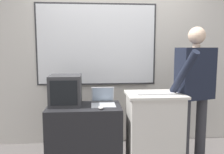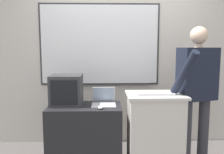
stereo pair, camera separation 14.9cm
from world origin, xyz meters
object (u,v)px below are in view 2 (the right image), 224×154
object	(u,v)px
person_presenter	(197,86)
wireless_keyboard	(156,94)
crt_monitor	(67,90)
computer_mouse_by_laptop	(100,107)
laptop	(104,99)
lectern_podium	(155,131)
side_desk	(85,136)

from	to	relation	value
person_presenter	wireless_keyboard	size ratio (longest dim) A/B	3.95
wireless_keyboard	crt_monitor	bearing A→B (deg)	168.16
computer_mouse_by_laptop	laptop	bearing A→B (deg)	81.33
lectern_podium	wireless_keyboard	world-z (taller)	wireless_keyboard
side_desk	wireless_keyboard	distance (m)	1.02
lectern_podium	computer_mouse_by_laptop	bearing A→B (deg)	-174.29
laptop	wireless_keyboard	size ratio (longest dim) A/B	0.69
laptop	computer_mouse_by_laptop	size ratio (longest dim) A/B	3.03
side_desk	laptop	distance (m)	0.51
side_desk	wireless_keyboard	world-z (taller)	wireless_keyboard
laptop	wireless_keyboard	world-z (taller)	laptop
computer_mouse_by_laptop	crt_monitor	world-z (taller)	crt_monitor
lectern_podium	person_presenter	size ratio (longest dim) A/B	0.54
laptop	computer_mouse_by_laptop	distance (m)	0.25
wireless_keyboard	person_presenter	bearing A→B (deg)	13.47
lectern_podium	wireless_keyboard	size ratio (longest dim) A/B	2.14
side_desk	person_presenter	xyz separation A→B (m)	(1.36, -0.04, 0.62)
person_presenter	wireless_keyboard	distance (m)	0.54
person_presenter	laptop	distance (m)	1.15
person_presenter	lectern_podium	bearing A→B (deg)	169.78
lectern_podium	wireless_keyboard	xyz separation A→B (m)	(-0.01, -0.06, 0.47)
laptop	crt_monitor	bearing A→B (deg)	-178.17
wireless_keyboard	computer_mouse_by_laptop	distance (m)	0.66
side_desk	crt_monitor	size ratio (longest dim) A/B	2.36
lectern_podium	laptop	distance (m)	0.73
lectern_podium	person_presenter	world-z (taller)	person_presenter
person_presenter	crt_monitor	size ratio (longest dim) A/B	4.56
lectern_podium	person_presenter	distance (m)	0.75
person_presenter	crt_monitor	world-z (taller)	person_presenter
lectern_podium	crt_monitor	distance (m)	1.19
lectern_podium	crt_monitor	world-z (taller)	crt_monitor
side_desk	crt_monitor	world-z (taller)	crt_monitor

